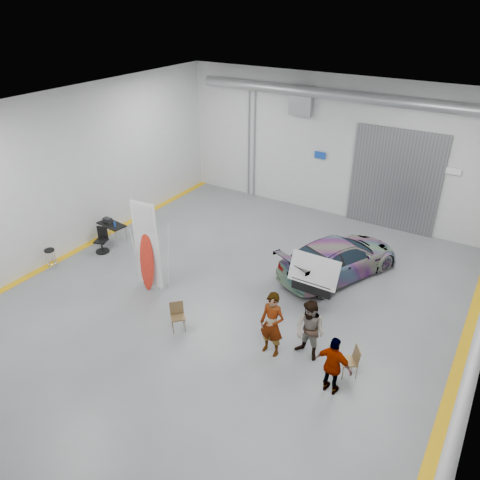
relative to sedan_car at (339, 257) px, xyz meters
The scene contains 13 objects.
ground 4.11m from the sedan_car, 125.81° to the right, with size 16.00×16.00×0.00m, color slate.
room_shell 4.15m from the sedan_car, 153.42° to the right, with size 14.02×16.18×6.01m.
sedan_car is the anchor object (origin of this frame).
person_a 4.82m from the sedan_car, 90.97° to the right, with size 0.71×0.46×1.95m, color #7F6045.
person_b 4.53m from the sedan_car, 78.96° to the right, with size 0.88×0.68×1.80m, color slate.
person_c 5.61m from the sedan_car, 70.47° to the right, with size 0.97×0.40×1.67m, color #A85D38.
surfboard_display 6.62m from the sedan_car, 140.57° to the right, with size 0.95×0.31×3.35m.
folding_chair_near 6.12m from the sedan_car, 118.40° to the right, with size 0.56×0.64×0.85m.
folding_chair_far 4.96m from the sedan_car, 65.76° to the right, with size 0.57×0.67×0.88m.
shop_stool 10.30m from the sedan_car, 150.72° to the right, with size 0.38×0.38×0.74m.
work_table 8.96m from the sedan_car, 164.59° to the right, with size 1.25×0.74×0.97m.
office_chair 8.88m from the sedan_car, 158.81° to the right, with size 0.55×0.58×0.98m.
trunk_lid 2.21m from the sedan_car, 90.00° to the right, with size 1.59×0.97×0.04m, color silver.
Camera 1 is at (6.82, -10.50, 8.96)m, focal length 35.00 mm.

